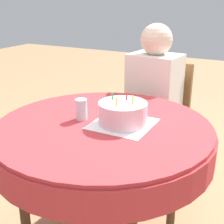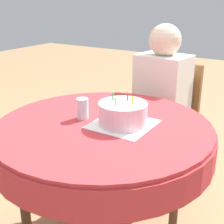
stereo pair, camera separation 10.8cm
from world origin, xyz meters
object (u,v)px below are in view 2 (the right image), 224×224
chair (165,118)px  birthday_cake (123,113)px  person (160,92)px  drinking_glass (82,109)px

chair → birthday_cake: 0.88m
chair → person: 0.24m
chair → person: bearing=-90.0°
chair → drinking_glass: size_ratio=8.30×
drinking_glass → birthday_cake: bearing=12.5°
person → birthday_cake: size_ratio=4.95×
birthday_cake → drinking_glass: 0.22m
chair → birthday_cake: (0.11, -0.82, 0.32)m
person → birthday_cake: person is taller
person → drinking_glass: bearing=-90.7°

